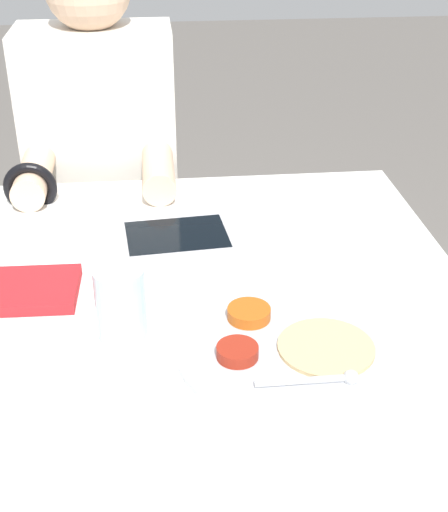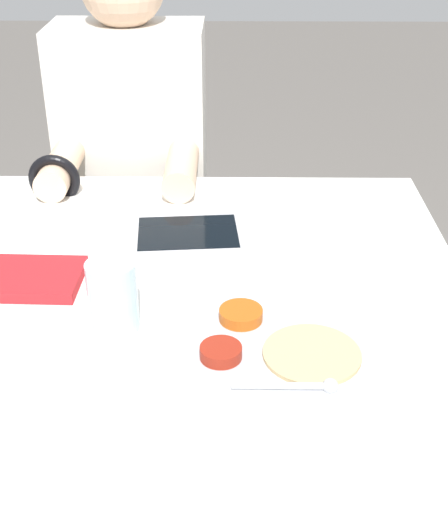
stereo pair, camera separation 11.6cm
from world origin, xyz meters
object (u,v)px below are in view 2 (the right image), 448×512
drinking_glass (113,296)px  person_diner (137,211)px  red_notebook (22,279)px  tablet_device (188,234)px  thali_tray (271,350)px

drinking_glass → person_diner: bearing=95.1°
red_notebook → person_diner: (0.11, 0.62, -0.17)m
drinking_glass → tablet_device: bearing=72.6°
thali_tray → person_diner: person_diner is taller
tablet_device → person_diner: size_ratio=0.18×
drinking_glass → red_notebook: bearing=144.2°
thali_tray → red_notebook: size_ratio=1.60×
red_notebook → drinking_glass: bearing=-35.8°
thali_tray → red_notebook: (-0.41, 0.19, 0.00)m
red_notebook → drinking_glass: (0.18, -0.13, 0.05)m
tablet_device → drinking_glass: size_ratio=1.97×
red_notebook → drinking_glass: 0.22m
red_notebook → drinking_glass: size_ratio=1.80×
red_notebook → tablet_device: red_notebook is taller
red_notebook → tablet_device: (0.27, 0.17, -0.00)m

